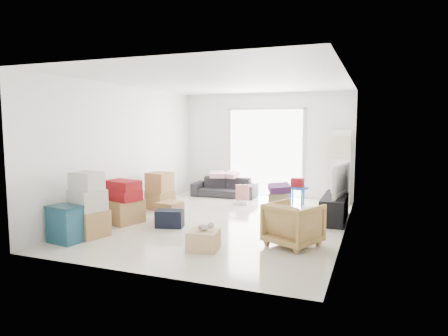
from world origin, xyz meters
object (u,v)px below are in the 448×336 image
Objects in this scene: sofa at (225,184)px; wood_crate at (204,240)px; ac_tower at (341,167)px; storage_bins at (65,224)px; television at (335,192)px; ottoman at (279,202)px; tv_console at (335,208)px; armchair at (293,222)px; kids_table at (297,186)px.

sofa is 3.79× the size of wood_crate.
ac_tower reaches higher than storage_bins.
television reaches higher than ottoman.
ac_tower reaches higher than tv_console.
storage_bins is 2.28m from wood_crate.
armchair reaches higher than wood_crate.
sofa is (-2.97, 1.66, 0.08)m from tv_console.
storage_bins is at bearing -102.72° from sofa.
ottoman is at bearing 52.45° from storage_bins.
television reaches higher than storage_bins.
armchair reaches higher than television.
tv_console reaches higher than wood_crate.
sofa reaches higher than storage_bins.
storage_bins is 1.35× the size of wood_crate.
sofa reaches higher than wood_crate.
ottoman reaches higher than wood_crate.
armchair is (-0.44, -1.96, -0.19)m from television.
kids_table is 1.46× the size of wood_crate.
armchair is 1.43m from wood_crate.
ac_tower is 3.94× the size of wood_crate.
ottoman is (-1.16, -1.41, -0.67)m from ac_tower.
ac_tower is 6.26m from storage_bins.
wood_crate is at bearing 54.51° from armchair.
sofa is 2.24× the size of armchair.
television reaches higher than tv_console.
television is 2.51× the size of wood_crate.
storage_bins is at bearing -124.87° from kids_table.
wood_crate is at bearing -109.98° from ac_tower.
wood_crate is at bearing -100.73° from kids_table.
tv_console is at bearing -49.63° from kids_table.
ottoman is 0.62× the size of kids_table.
tv_console is 1.33× the size of television.
armchair reaches higher than sofa.
ac_tower is 1.57× the size of television.
ac_tower is at bearing 50.52° from ottoman.
television is (0.00, 0.00, 0.32)m from tv_console.
storage_bins is at bearing 43.51° from armchair.
storage_bins is (-0.93, -4.76, -0.03)m from sofa.
ac_tower is 4.80m from wood_crate.
ottoman is (2.69, 3.50, -0.10)m from storage_bins.
tv_console is at bearing -30.80° from sofa.
wood_crate is at bearing -98.56° from ottoman.
tv_console is 0.88× the size of sofa.
ac_tower is at bearing 37.00° from kids_table.
tv_console is 1.28m from ottoman.
wood_crate is (-0.72, -3.78, -0.32)m from kids_table.
armchair is 3.13m from kids_table.
ac_tower reaches higher than armchair.
television is at bearing 38.49° from storage_bins.
tv_console is 1.49m from kids_table.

